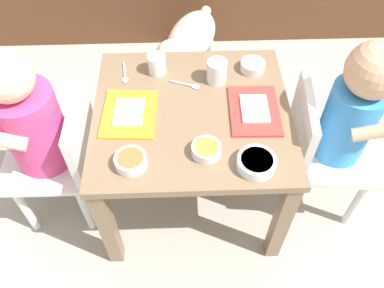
# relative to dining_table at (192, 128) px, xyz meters

# --- Properties ---
(ground_plane) EXTENTS (7.00, 7.00, 0.00)m
(ground_plane) POSITION_rel_dining_table_xyz_m (0.00, 0.00, -0.37)
(ground_plane) COLOR #9E998E
(dining_table) EXTENTS (0.59, 0.56, 0.45)m
(dining_table) POSITION_rel_dining_table_xyz_m (0.00, 0.00, 0.00)
(dining_table) COLOR #7A6047
(dining_table) RESTS_ON ground
(seated_child_left) EXTENTS (0.28, 0.28, 0.70)m
(seated_child_left) POSITION_rel_dining_table_xyz_m (-0.46, -0.03, 0.06)
(seated_child_left) COLOR silver
(seated_child_left) RESTS_ON ground
(seated_child_right) EXTENTS (0.31, 0.31, 0.70)m
(seated_child_right) POSITION_rel_dining_table_xyz_m (0.46, -0.04, 0.07)
(seated_child_right) COLOR silver
(seated_child_right) RESTS_ON ground
(dog) EXTENTS (0.32, 0.46, 0.32)m
(dog) POSITION_rel_dining_table_xyz_m (0.01, 0.66, -0.16)
(dog) COLOR beige
(dog) RESTS_ON ground
(food_tray_left) EXTENTS (0.17, 0.20, 0.02)m
(food_tray_left) POSITION_rel_dining_table_xyz_m (-0.18, -0.01, 0.08)
(food_tray_left) COLOR gold
(food_tray_left) RESTS_ON dining_table
(food_tray_right) EXTENTS (0.15, 0.21, 0.02)m
(food_tray_right) POSITION_rel_dining_table_xyz_m (0.18, -0.01, 0.08)
(food_tray_right) COLOR red
(food_tray_right) RESTS_ON dining_table
(water_cup_left) EXTENTS (0.06, 0.06, 0.07)m
(water_cup_left) POSITION_rel_dining_table_xyz_m (0.08, 0.13, 0.11)
(water_cup_left) COLOR white
(water_cup_left) RESTS_ON dining_table
(water_cup_right) EXTENTS (0.06, 0.06, 0.06)m
(water_cup_right) POSITION_rel_dining_table_xyz_m (-0.11, 0.18, 0.10)
(water_cup_right) COLOR white
(water_cup_right) RESTS_ON dining_table
(cereal_bowl_right_side) EXTENTS (0.08, 0.08, 0.03)m
(cereal_bowl_right_side) POSITION_rel_dining_table_xyz_m (0.03, -0.16, 0.09)
(cereal_bowl_right_side) COLOR white
(cereal_bowl_right_side) RESTS_ON dining_table
(veggie_bowl_near) EXTENTS (0.08, 0.08, 0.03)m
(veggie_bowl_near) POSITION_rel_dining_table_xyz_m (0.20, 0.18, 0.09)
(veggie_bowl_near) COLOR silver
(veggie_bowl_near) RESTS_ON dining_table
(veggie_bowl_far) EXTENTS (0.09, 0.09, 0.03)m
(veggie_bowl_far) POSITION_rel_dining_table_xyz_m (-0.17, -0.19, 0.09)
(veggie_bowl_far) COLOR white
(veggie_bowl_far) RESTS_ON dining_table
(cereal_bowl_left_side) EXTENTS (0.10, 0.10, 0.03)m
(cereal_bowl_left_side) POSITION_rel_dining_table_xyz_m (0.16, -0.21, 0.09)
(cereal_bowl_left_side) COLOR white
(cereal_bowl_left_side) RESTS_ON dining_table
(spoon_by_left_tray) EXTENTS (0.03, 0.10, 0.01)m
(spoon_by_left_tray) POSITION_rel_dining_table_xyz_m (-0.21, 0.17, 0.08)
(spoon_by_left_tray) COLOR silver
(spoon_by_left_tray) RESTS_ON dining_table
(spoon_by_right_tray) EXTENTS (0.10, 0.05, 0.01)m
(spoon_by_right_tray) POSITION_rel_dining_table_xyz_m (-0.01, 0.11, 0.08)
(spoon_by_right_tray) COLOR silver
(spoon_by_right_tray) RESTS_ON dining_table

